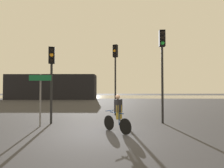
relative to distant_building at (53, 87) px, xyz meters
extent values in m
plane|color=#333338|center=(10.45, -24.21, -2.19)|extent=(120.00, 120.00, 0.00)
cube|color=gray|center=(10.45, 10.00, -2.18)|extent=(80.00, 16.00, 0.01)
cube|color=black|center=(0.00, 0.00, 0.00)|extent=(15.54, 4.00, 4.37)
cylinder|color=black|center=(11.19, -18.83, -0.11)|extent=(0.12, 0.12, 4.15)
cube|color=black|center=(11.19, -18.83, 2.41)|extent=(0.40, 0.36, 0.90)
cylinder|color=black|center=(11.13, -18.95, 2.70)|extent=(0.18, 0.12, 0.19)
cube|color=black|center=(11.12, -18.97, 2.81)|extent=(0.22, 0.20, 0.02)
cylinder|color=orange|center=(11.13, -18.95, 2.41)|extent=(0.18, 0.12, 0.19)
cube|color=black|center=(11.12, -18.97, 2.52)|extent=(0.22, 0.20, 0.02)
cylinder|color=black|center=(11.13, -18.95, 2.12)|extent=(0.18, 0.12, 0.19)
cube|color=black|center=(11.12, -18.97, 2.23)|extent=(0.22, 0.20, 0.02)
cylinder|color=black|center=(13.73, -21.85, -0.10)|extent=(0.12, 0.12, 4.18)
cube|color=black|center=(13.73, -21.85, 2.44)|extent=(0.33, 0.25, 0.90)
cylinder|color=black|center=(13.72, -21.99, 2.73)|extent=(0.19, 0.04, 0.19)
cube|color=black|center=(13.72, -22.01, 2.84)|extent=(0.19, 0.13, 0.02)
cylinder|color=black|center=(13.72, -21.99, 2.44)|extent=(0.19, 0.04, 0.19)
cube|color=black|center=(13.72, -22.01, 2.55)|extent=(0.19, 0.13, 0.02)
cylinder|color=green|center=(13.72, -21.99, 2.15)|extent=(0.19, 0.04, 0.19)
cube|color=black|center=(13.72, -22.01, 2.26)|extent=(0.19, 0.13, 0.02)
cylinder|color=black|center=(7.71, -22.00, -0.57)|extent=(0.12, 0.12, 3.23)
cube|color=black|center=(7.71, -22.00, 1.49)|extent=(0.38, 0.33, 0.90)
cylinder|color=black|center=(7.75, -22.13, 1.78)|extent=(0.19, 0.09, 0.19)
cube|color=black|center=(7.76, -22.15, 1.89)|extent=(0.22, 0.17, 0.02)
cylinder|color=orange|center=(7.75, -22.13, 1.49)|extent=(0.19, 0.09, 0.19)
cube|color=black|center=(7.76, -22.15, 1.60)|extent=(0.22, 0.17, 0.02)
cylinder|color=black|center=(7.75, -22.13, 1.20)|extent=(0.19, 0.09, 0.19)
cube|color=black|center=(7.76, -22.15, 1.31)|extent=(0.22, 0.17, 0.02)
cylinder|color=slate|center=(7.43, -22.74, -0.89)|extent=(0.08, 0.08, 2.60)
cube|color=#116038|center=(7.43, -22.79, 0.22)|extent=(1.10, 0.05, 0.28)
cylinder|color=black|center=(10.86, -23.43, -1.86)|extent=(0.46, 0.52, 0.66)
cylinder|color=black|center=(11.55, -24.23, -1.86)|extent=(0.46, 0.52, 0.66)
cylinder|color=navy|center=(11.20, -23.83, -1.36)|extent=(0.58, 0.66, 0.04)
cylinder|color=navy|center=(11.30, -23.94, -1.58)|extent=(0.04, 0.04, 0.55)
cylinder|color=navy|center=(10.89, -23.47, -1.31)|extent=(0.37, 0.32, 0.03)
cylinder|color=olive|center=(11.38, -23.88, -1.31)|extent=(0.11, 0.11, 0.60)
cylinder|color=olive|center=(11.23, -24.01, -1.31)|extent=(0.11, 0.11, 0.60)
cube|color=black|center=(11.27, -23.91, -1.04)|extent=(0.36, 0.35, 0.54)
sphere|color=tan|center=(11.25, -23.88, -0.67)|extent=(0.20, 0.20, 0.20)
camera|label=1|loc=(11.08, -31.38, -0.32)|focal=28.00mm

